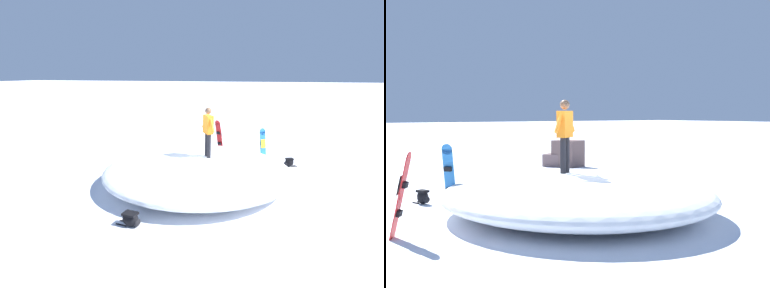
% 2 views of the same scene
% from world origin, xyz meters
% --- Properties ---
extents(ground, '(240.00, 240.00, 0.00)m').
position_xyz_m(ground, '(0.00, 0.00, 0.00)').
color(ground, white).
extents(snow_mound, '(7.77, 8.15, 0.97)m').
position_xyz_m(snow_mound, '(0.43, -0.29, 0.48)').
color(snow_mound, white).
rests_on(snow_mound, ground).
extents(snowboarder_standing, '(0.93, 0.63, 1.74)m').
position_xyz_m(snowboarder_standing, '(0.53, -0.63, 1.98)').
color(snowboarder_standing, black).
rests_on(snowboarder_standing, snow_mound).
extents(snowboard_primary_upright, '(0.37, 0.38, 1.65)m').
position_xyz_m(snowboard_primary_upright, '(2.73, -2.52, 0.85)').
color(snowboard_primary_upright, '#2672BF').
rests_on(snowboard_primary_upright, ground).
extents(snowboard_secondary_upright, '(0.49, 0.45, 1.67)m').
position_xyz_m(snowboard_secondary_upright, '(4.34, -0.43, 0.86)').
color(snowboard_secondary_upright, red).
rests_on(snowboard_secondary_upright, ground).
extents(backpack_near, '(0.37, 0.70, 0.37)m').
position_xyz_m(backpack_near, '(-2.83, 0.71, 0.19)').
color(backpack_near, black).
rests_on(backpack_near, ground).
extents(backpack_far, '(0.38, 0.58, 0.37)m').
position_xyz_m(backpack_far, '(3.07, -3.62, 0.19)').
color(backpack_far, black).
rests_on(backpack_far, ground).
extents(rock_outcrop, '(1.64, 1.84, 1.19)m').
position_xyz_m(rock_outcrop, '(-4.70, -8.81, 0.51)').
color(rock_outcrop, '#725B5A').
rests_on(rock_outcrop, ground).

